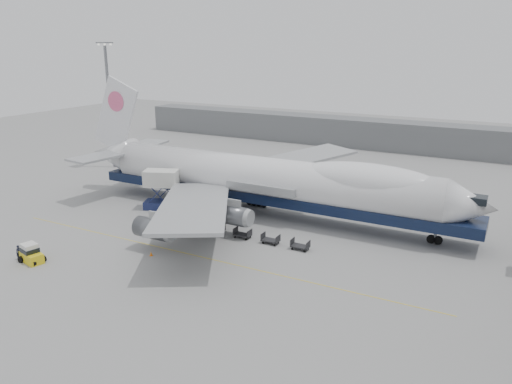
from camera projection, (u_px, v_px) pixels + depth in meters
The scene contains 15 objects.
ground at pixel (224, 240), 66.56m from camera, with size 260.00×260.00×0.00m, color gray.
apron_line at pixel (198, 256), 61.49m from camera, with size 60.00×0.15×0.01m, color gold.
hangar at pixel (333, 130), 129.21m from camera, with size 110.00×8.00×7.00m, color slate.
floodlight_mast at pixel (109, 99), 101.73m from camera, with size 2.40×2.40×25.43m.
airliner at pixel (269, 179), 74.80m from camera, with size 67.00×55.30×19.98m.
catering_truck at pixel (162, 187), 78.30m from camera, with size 6.24×5.28×6.24m.
baggage_tug at pixel (31, 254), 59.66m from camera, with size 3.40×2.35×2.27m.
ground_worker at pixel (19, 252), 60.34m from camera, with size 0.67×0.44×1.83m, color black.
traffic_cone at pixel (151, 254), 61.60m from camera, with size 0.37×0.37×0.54m.
dolly_0 at pixel (167, 219), 72.88m from camera, with size 2.30×1.35×1.30m.
dolly_1 at pixel (191, 224), 70.97m from camera, with size 2.30×1.35×1.30m.
dolly_2 at pixel (216, 229), 69.07m from camera, with size 2.30×1.35×1.30m.
dolly_3 at pixel (243, 234), 67.16m from camera, with size 2.30×1.35×1.30m.
dolly_4 at pixel (271, 240), 65.26m from camera, with size 2.30×1.35×1.30m.
dolly_5 at pixel (300, 246), 63.35m from camera, with size 2.30×1.35×1.30m.
Camera 1 is at (33.00, -52.58, 25.23)m, focal length 35.00 mm.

